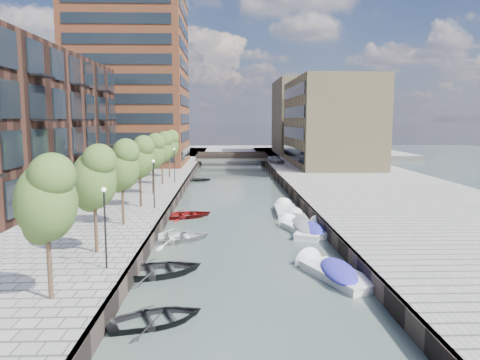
{
  "coord_description": "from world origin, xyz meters",
  "views": [
    {
      "loc": [
        -1.2,
        -14.98,
        8.42
      ],
      "look_at": [
        0.0,
        23.1,
        3.5
      ],
      "focal_mm": 35.0,
      "sensor_mm": 36.0,
      "label": 1
    }
  ],
  "objects_px": {
    "sloop_2": "(186,217)",
    "car": "(276,160)",
    "tree_3": "(140,157)",
    "motorboat_4": "(297,220)",
    "sloop_1": "(156,323)",
    "bridge": "(232,158)",
    "sloop_3": "(175,242)",
    "sloop_0": "(158,275)",
    "tree_4": "(152,151)",
    "motorboat_1": "(301,229)",
    "motorboat_3": "(314,230)",
    "motorboat_0": "(333,273)",
    "tree_0": "(46,197)",
    "tree_1": "(94,176)",
    "tree_5": "(162,147)",
    "sloop_4": "(196,181)",
    "tree_2": "(122,164)",
    "motorboat_2": "(285,211)",
    "tree_6": "(169,144)"
  },
  "relations": [
    {
      "from": "sloop_2",
      "to": "car",
      "type": "distance_m",
      "value": 41.43
    },
    {
      "from": "tree_3",
      "to": "motorboat_4",
      "type": "bearing_deg",
      "value": -10.3
    },
    {
      "from": "sloop_1",
      "to": "motorboat_4",
      "type": "relative_size",
      "value": 0.85
    },
    {
      "from": "bridge",
      "to": "motorboat_4",
      "type": "height_order",
      "value": "bridge"
    },
    {
      "from": "bridge",
      "to": "sloop_3",
      "type": "height_order",
      "value": "bridge"
    },
    {
      "from": "sloop_0",
      "to": "tree_4",
      "type": "bearing_deg",
      "value": -10.18
    },
    {
      "from": "sloop_2",
      "to": "motorboat_1",
      "type": "bearing_deg",
      "value": -140.9
    },
    {
      "from": "sloop_1",
      "to": "sloop_0",
      "type": "bearing_deg",
      "value": -16.27
    },
    {
      "from": "bridge",
      "to": "motorboat_3",
      "type": "height_order",
      "value": "bridge"
    },
    {
      "from": "motorboat_0",
      "to": "sloop_0",
      "type": "bearing_deg",
      "value": 176.67
    },
    {
      "from": "tree_0",
      "to": "sloop_2",
      "type": "xyz_separation_m",
      "value": [
        3.88,
        20.99,
        -5.31
      ]
    },
    {
      "from": "tree_1",
      "to": "tree_5",
      "type": "bearing_deg",
      "value": 90.0
    },
    {
      "from": "sloop_4",
      "to": "tree_5",
      "type": "bearing_deg",
      "value": 162.09
    },
    {
      "from": "car",
      "to": "motorboat_4",
      "type": "bearing_deg",
      "value": -115.18
    },
    {
      "from": "tree_2",
      "to": "motorboat_2",
      "type": "relative_size",
      "value": 1.09
    },
    {
      "from": "sloop_3",
      "to": "motorboat_3",
      "type": "distance_m",
      "value": 10.38
    },
    {
      "from": "tree_5",
      "to": "car",
      "type": "distance_m",
      "value": 30.39
    },
    {
      "from": "motorboat_0",
      "to": "sloop_4",
      "type": "bearing_deg",
      "value": 103.79
    },
    {
      "from": "motorboat_0",
      "to": "motorboat_3",
      "type": "height_order",
      "value": "motorboat_0"
    },
    {
      "from": "sloop_2",
      "to": "car",
      "type": "height_order",
      "value": "car"
    },
    {
      "from": "tree_0",
      "to": "tree_6",
      "type": "height_order",
      "value": "same"
    },
    {
      "from": "tree_4",
      "to": "motorboat_4",
      "type": "height_order",
      "value": "tree_4"
    },
    {
      "from": "tree_0",
      "to": "tree_5",
      "type": "xyz_separation_m",
      "value": [
        0.0,
        35.0,
        0.0
      ]
    },
    {
      "from": "tree_5",
      "to": "motorboat_0",
      "type": "distance_m",
      "value": 32.91
    },
    {
      "from": "motorboat_0",
      "to": "car",
      "type": "height_order",
      "value": "car"
    },
    {
      "from": "tree_4",
      "to": "sloop_4",
      "type": "distance_m",
      "value": 18.51
    },
    {
      "from": "tree_3",
      "to": "tree_5",
      "type": "bearing_deg",
      "value": 90.0
    },
    {
      "from": "tree_6",
      "to": "motorboat_1",
      "type": "distance_m",
      "value": 29.96
    },
    {
      "from": "motorboat_1",
      "to": "motorboat_4",
      "type": "bearing_deg",
      "value": 87.53
    },
    {
      "from": "sloop_2",
      "to": "tree_6",
      "type": "bearing_deg",
      "value": -9.62
    },
    {
      "from": "sloop_0",
      "to": "tree_6",
      "type": "bearing_deg",
      "value": -13.69
    },
    {
      "from": "tree_4",
      "to": "sloop_1",
      "type": "height_order",
      "value": "tree_4"
    },
    {
      "from": "tree_2",
      "to": "tree_6",
      "type": "xyz_separation_m",
      "value": [
        0.0,
        28.0,
        0.0
      ]
    },
    {
      "from": "tree_4",
      "to": "bridge",
      "type": "bearing_deg",
      "value": 78.0
    },
    {
      "from": "tree_2",
      "to": "motorboat_3",
      "type": "relative_size",
      "value": 1.1
    },
    {
      "from": "sloop_4",
      "to": "motorboat_2",
      "type": "height_order",
      "value": "motorboat_2"
    },
    {
      "from": "motorboat_1",
      "to": "motorboat_2",
      "type": "xyz_separation_m",
      "value": [
        -0.25,
        7.47,
        -0.1
      ]
    },
    {
      "from": "sloop_1",
      "to": "motorboat_1",
      "type": "distance_m",
      "value": 18.06
    },
    {
      "from": "sloop_1",
      "to": "bridge",
      "type": "bearing_deg",
      "value": -27.16
    },
    {
      "from": "sloop_2",
      "to": "tree_0",
      "type": "bearing_deg",
      "value": 149.43
    },
    {
      "from": "tree_5",
      "to": "sloop_2",
      "type": "distance_m",
      "value": 15.48
    },
    {
      "from": "sloop_2",
      "to": "motorboat_1",
      "type": "distance_m",
      "value": 10.67
    },
    {
      "from": "tree_1",
      "to": "motorboat_0",
      "type": "relative_size",
      "value": 1.03
    },
    {
      "from": "tree_2",
      "to": "tree_3",
      "type": "relative_size",
      "value": 1.0
    },
    {
      "from": "motorboat_2",
      "to": "motorboat_3",
      "type": "bearing_deg",
      "value": -82.02
    },
    {
      "from": "tree_0",
      "to": "motorboat_4",
      "type": "height_order",
      "value": "tree_0"
    },
    {
      "from": "sloop_1",
      "to": "motorboat_0",
      "type": "bearing_deg",
      "value": -81.21
    },
    {
      "from": "tree_4",
      "to": "sloop_4",
      "type": "relative_size",
      "value": 1.45
    },
    {
      "from": "sloop_0",
      "to": "motorboat_2",
      "type": "height_order",
      "value": "motorboat_2"
    },
    {
      "from": "sloop_2",
      "to": "motorboat_2",
      "type": "relative_size",
      "value": 0.82
    }
  ]
}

